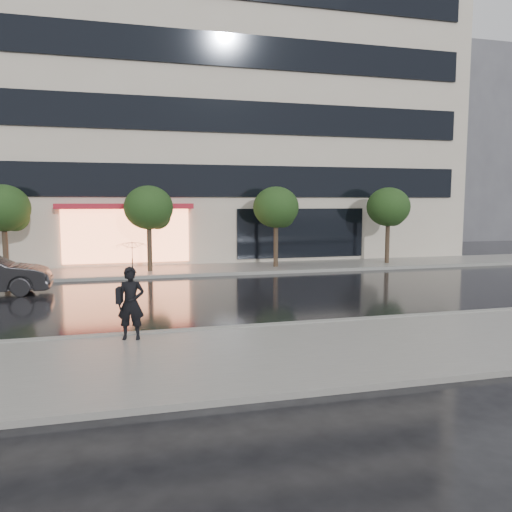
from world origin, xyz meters
name	(u,v)px	position (x,y,z in m)	size (l,w,h in m)	color
ground	(276,319)	(0.00, 0.00, 0.00)	(120.00, 120.00, 0.00)	black
sidewalk_near	(320,351)	(0.00, -3.25, 0.06)	(60.00, 4.50, 0.12)	slate
sidewalk_far	(214,269)	(0.00, 10.25, 0.06)	(60.00, 3.50, 0.12)	slate
curb_near	(288,325)	(0.00, -1.00, 0.07)	(60.00, 0.25, 0.14)	gray
curb_far	(221,274)	(0.00, 8.50, 0.07)	(60.00, 0.25, 0.14)	gray
office_building	(191,107)	(0.00, 17.97, 9.00)	(30.00, 12.76, 18.00)	beige
bg_building_right	(456,151)	(26.00, 28.00, 8.00)	(12.00, 12.00, 16.00)	#4C4C54
tree_far_west	(5,210)	(-8.94, 10.03, 2.92)	(2.20, 2.20, 3.99)	#33261C
tree_mid_west	(150,209)	(-2.94, 10.03, 2.92)	(2.20, 2.20, 3.99)	#33261C
tree_mid_east	(277,209)	(3.06, 10.03, 2.92)	(2.20, 2.20, 3.99)	#33261C
tree_far_east	(389,208)	(9.06, 10.03, 2.92)	(2.20, 2.20, 3.99)	#33261C
pedestrian_with_umbrella	(132,277)	(-3.91, -1.51, 1.56)	(0.99, 1.00, 2.28)	black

